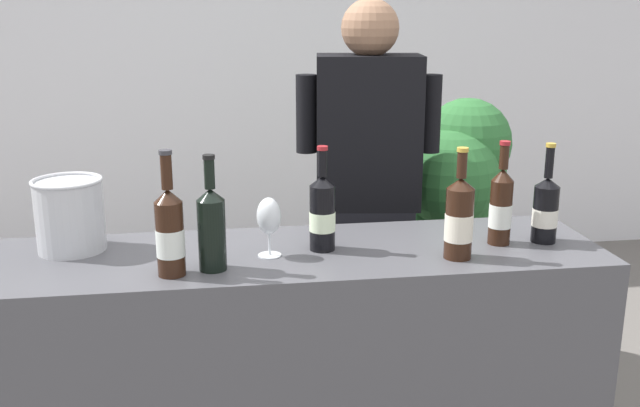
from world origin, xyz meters
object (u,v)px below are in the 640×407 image
object	(u,v)px
wine_bottle_1	(459,219)
wine_bottle_3	(501,206)
ice_bucket	(70,214)
wine_bottle_0	(322,213)
wine_glass	(269,218)
wine_bottle_5	(545,209)
wine_bottle_2	(212,226)
potted_shrub	(449,192)
person_server	(367,221)
wine_bottle_4	(170,232)

from	to	relation	value
wine_bottle_1	wine_bottle_3	world-z (taller)	wine_bottle_1
wine_bottle_3	ice_bucket	world-z (taller)	wine_bottle_3
wine_bottle_0	wine_bottle_1	bearing A→B (deg)	-19.13
wine_bottle_1	wine_glass	xyz separation A→B (m)	(-0.56, 0.10, -0.00)
wine_bottle_1	wine_bottle_5	distance (m)	0.34
wine_bottle_2	potted_shrub	world-z (taller)	potted_shrub
wine_bottle_3	person_server	xyz separation A→B (m)	(-0.30, 0.61, -0.22)
ice_bucket	person_server	bearing A→B (deg)	24.90
wine_glass	ice_bucket	size ratio (longest dim) A/B	0.80
wine_bottle_3	wine_glass	xyz separation A→B (m)	(-0.73, -0.01, -0.00)
wine_bottle_2	wine_bottle_3	bearing A→B (deg)	6.56
wine_bottle_0	wine_bottle_2	bearing A→B (deg)	-159.16
wine_bottle_4	potted_shrub	size ratio (longest dim) A/B	0.28
ice_bucket	wine_bottle_3	bearing A→B (deg)	-5.70
wine_glass	potted_shrub	distance (m)	1.29
wine_bottle_3	potted_shrub	world-z (taller)	potted_shrub
ice_bucket	wine_bottle_4	bearing A→B (deg)	-39.82
wine_bottle_0	wine_bottle_2	xyz separation A→B (m)	(-0.34, -0.13, 0.01)
wine_bottle_1	wine_bottle_2	size ratio (longest dim) A/B	1.00
ice_bucket	wine_bottle_0	bearing A→B (deg)	-8.05
wine_bottle_4	ice_bucket	distance (m)	0.41
wine_glass	wine_bottle_0	bearing A→B (deg)	12.43
wine_bottle_1	potted_shrub	xyz separation A→B (m)	(0.32, 1.03, -0.19)
person_server	wine_bottle_1	bearing A→B (deg)	-80.42
wine_bottle_1	potted_shrub	distance (m)	1.09
wine_bottle_4	wine_bottle_0	bearing A→B (deg)	18.94
wine_bottle_2	wine_bottle_3	distance (m)	0.91
wine_bottle_2	wine_bottle_3	size ratio (longest dim) A/B	1.01
wine_bottle_1	person_server	bearing A→B (deg)	99.58
wine_bottle_5	person_server	xyz separation A→B (m)	(-0.45, 0.62, -0.20)
wine_bottle_1	person_server	size ratio (longest dim) A/B	0.20
wine_bottle_1	ice_bucket	xyz separation A→B (m)	(-1.16, 0.24, -0.01)
ice_bucket	person_server	xyz separation A→B (m)	(1.04, 0.48, -0.21)
wine_bottle_3	wine_bottle_5	size ratio (longest dim) A/B	1.03
wine_bottle_0	ice_bucket	size ratio (longest dim) A/B	1.44
wine_bottle_2	ice_bucket	size ratio (longest dim) A/B	1.48
wine_bottle_2	wine_bottle_5	distance (m)	1.06
wine_bottle_1	wine_bottle_0	bearing A→B (deg)	160.87
wine_bottle_5	wine_bottle_1	bearing A→B (deg)	-161.54
wine_bottle_5	wine_bottle_2	bearing A→B (deg)	-174.51
wine_glass	potted_shrub	xyz separation A→B (m)	(0.88, 0.93, -0.19)
potted_shrub	wine_bottle_4	bearing A→B (deg)	-137.93
wine_bottle_0	wine_bottle_1	size ratio (longest dim) A/B	0.97
wine_bottle_3	wine_bottle_5	distance (m)	0.15
wine_bottle_0	ice_bucket	world-z (taller)	wine_bottle_0
wine_bottle_2	wine_bottle_1	bearing A→B (deg)	-0.55
wine_bottle_3	wine_bottle_4	distance (m)	1.03
wine_bottle_1	potted_shrub	world-z (taller)	potted_shrub
wine_bottle_2	potted_shrub	xyz separation A→B (m)	(1.05, 1.02, -0.20)
wine_bottle_3	person_server	distance (m)	0.72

